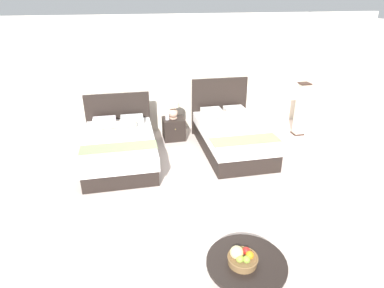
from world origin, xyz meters
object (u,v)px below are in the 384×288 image
floor_lamp_corner (301,109)px  nightstand (174,129)px  table_lamp (173,108)px  coffee_table (246,269)px  bed_near_corner (232,136)px  vase (167,117)px  fruit_bowl (242,257)px  bed_near_window (120,147)px

floor_lamp_corner → nightstand: bearing=172.5°
table_lamp → coffee_table: table_lamp is taller
bed_near_corner → vase: size_ratio=15.11×
fruit_bowl → table_lamp: bearing=90.0°
bed_near_window → fruit_bowl: bed_near_window is taller
vase → bed_near_corner: bearing=-31.9°
nightstand → floor_lamp_corner: floor_lamp_corner is taller
bed_near_window → coffee_table: (1.24, -3.37, 0.02)m
coffee_table → floor_lamp_corner: size_ratio=0.71×
bed_near_corner → coffee_table: 3.52m
bed_near_corner → vase: (-1.21, 0.76, 0.24)m
bed_near_corner → table_lamp: 1.41m
fruit_bowl → bed_near_corner: bearing=72.3°
bed_near_window → table_lamp: size_ratio=5.00×
bed_near_corner → table_lamp: size_ratio=5.22×
bed_near_corner → floor_lamp_corner: bearing=13.4°
fruit_bowl → bed_near_window: bearing=109.3°
floor_lamp_corner → vase: bearing=173.6°
bed_near_window → vase: 1.32m
nightstand → fruit_bowl: (-0.00, -4.17, 0.25)m
vase → coffee_table: vase is taller
bed_near_window → bed_near_corner: (2.26, 0.01, 0.01)m
vase → coffee_table: size_ratio=0.17×
nightstand → table_lamp: size_ratio=1.17×
coffee_table → floor_lamp_corner: floor_lamp_corner is taller
vase → table_lamp: bearing=23.3°
vase → fruit_bowl: 4.14m
table_lamp → coffee_table: size_ratio=0.48×
bed_near_corner → floor_lamp_corner: bed_near_corner is taller
vase → floor_lamp_corner: floor_lamp_corner is taller
bed_near_corner → bed_near_window: bearing=-179.8°
bed_near_corner → table_lamp: bed_near_corner is taller
bed_near_window → floor_lamp_corner: bearing=6.1°
table_lamp → floor_lamp_corner: size_ratio=0.34×
bed_near_corner → vase: bed_near_corner is taller
bed_near_corner → vase: 1.45m
coffee_table → fruit_bowl: size_ratio=2.65×
bed_near_window → bed_near_corner: 2.26m
coffee_table → fruit_bowl: 0.19m
table_lamp → coffee_table: bearing=-89.2°
coffee_table → table_lamp: bearing=90.8°
bed_near_window → coffee_table: bearing=-69.8°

